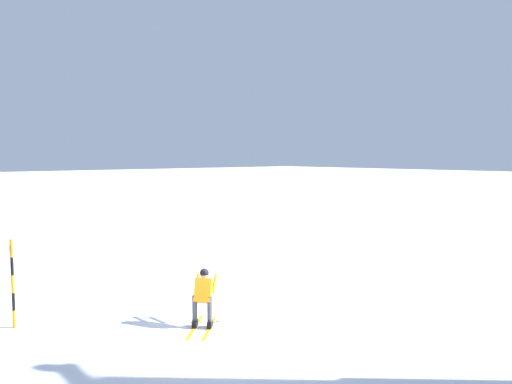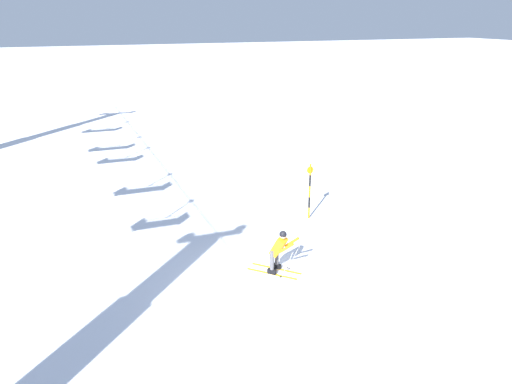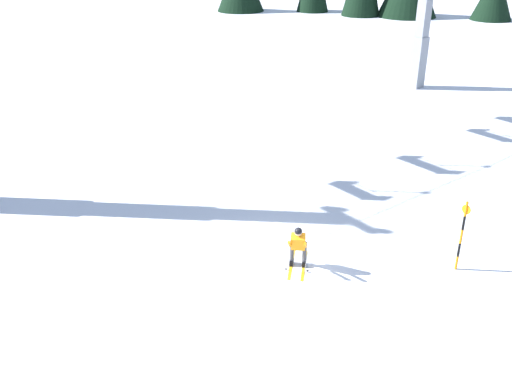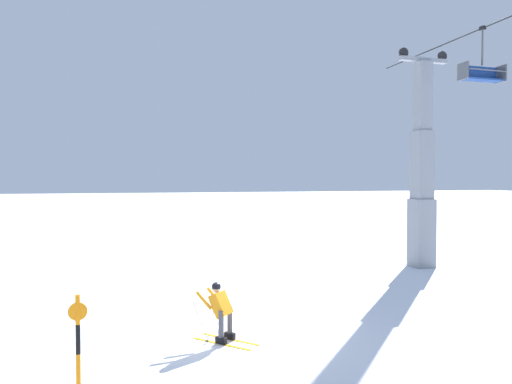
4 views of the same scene
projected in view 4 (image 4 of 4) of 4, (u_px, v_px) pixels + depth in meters
ground_plane at (230, 331)px, 12.10m from camera, size 260.00×260.00×0.00m
skier_carving_main at (221, 308)px, 11.35m from camera, size 1.56×1.52×1.57m
lift_tower_near at (422, 179)px, 20.92m from camera, size 0.92×2.49×9.89m
chairlift_seat_nearest at (481, 73)px, 17.45m from camera, size 0.61×1.79×2.05m
trail_marker_pole at (78, 363)px, 6.95m from camera, size 0.07×0.28×2.26m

